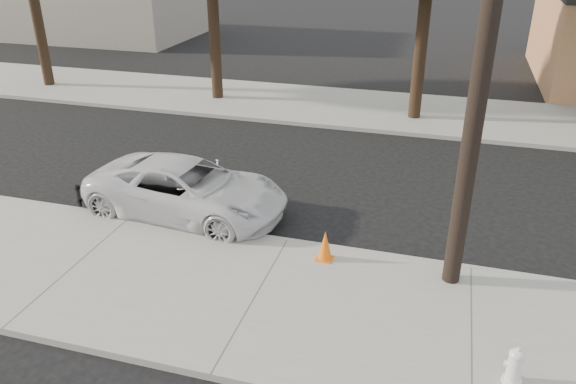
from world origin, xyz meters
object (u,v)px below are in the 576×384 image
at_px(utility_pole, 485,52).
at_px(police_cruiser, 187,189).
at_px(fire_hydrant, 515,367).
at_px(traffic_cone, 325,246).

xyz_separation_m(utility_pole, police_cruiser, (-6.41, 1.36, -4.00)).
height_order(fire_hydrant, traffic_cone, traffic_cone).
relative_size(police_cruiser, fire_hydrant, 7.95).
bearing_deg(traffic_cone, utility_pole, -0.88).
distance_m(utility_pole, fire_hydrant, 5.09).
height_order(utility_pole, traffic_cone, utility_pole).
bearing_deg(traffic_cone, police_cruiser, 160.90).
xyz_separation_m(police_cruiser, traffic_cone, (3.80, -1.32, -0.22)).
height_order(police_cruiser, traffic_cone, police_cruiser).
distance_m(police_cruiser, fire_hydrant, 8.41).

